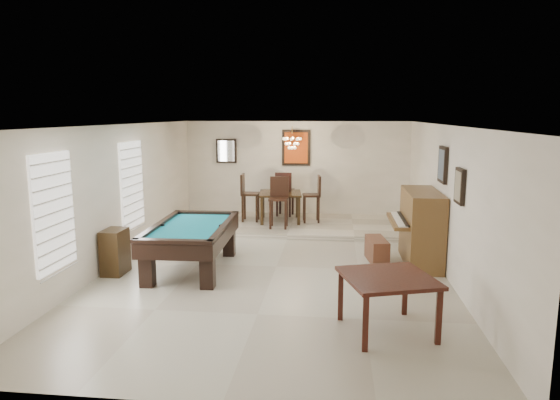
% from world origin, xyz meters
% --- Properties ---
extents(ground_plane, '(6.00, 9.00, 0.02)m').
position_xyz_m(ground_plane, '(0.00, 0.00, -0.01)').
color(ground_plane, beige).
extents(wall_back, '(6.00, 0.04, 2.60)m').
position_xyz_m(wall_back, '(0.00, 4.50, 1.30)').
color(wall_back, silver).
rests_on(wall_back, ground_plane).
extents(wall_front, '(6.00, 0.04, 2.60)m').
position_xyz_m(wall_front, '(0.00, -4.50, 1.30)').
color(wall_front, silver).
rests_on(wall_front, ground_plane).
extents(wall_left, '(0.04, 9.00, 2.60)m').
position_xyz_m(wall_left, '(-3.00, 0.00, 1.30)').
color(wall_left, silver).
rests_on(wall_left, ground_plane).
extents(wall_right, '(0.04, 9.00, 2.60)m').
position_xyz_m(wall_right, '(3.00, 0.00, 1.30)').
color(wall_right, silver).
rests_on(wall_right, ground_plane).
extents(ceiling, '(6.00, 9.00, 0.04)m').
position_xyz_m(ceiling, '(0.00, 0.00, 2.60)').
color(ceiling, white).
rests_on(ceiling, wall_back).
extents(dining_step, '(6.00, 2.50, 0.12)m').
position_xyz_m(dining_step, '(0.00, 3.25, 0.06)').
color(dining_step, beige).
rests_on(dining_step, ground_plane).
extents(window_left_front, '(0.06, 1.00, 1.70)m').
position_xyz_m(window_left_front, '(-2.97, -2.20, 1.40)').
color(window_left_front, white).
rests_on(window_left_front, wall_left).
extents(window_left_rear, '(0.06, 1.00, 1.70)m').
position_xyz_m(window_left_rear, '(-2.97, 0.60, 1.40)').
color(window_left_rear, white).
rests_on(window_left_rear, wall_left).
extents(pool_table, '(1.37, 2.44, 0.80)m').
position_xyz_m(pool_table, '(-1.50, -0.34, 0.40)').
color(pool_table, black).
rests_on(pool_table, ground_plane).
extents(square_table, '(1.36, 1.36, 0.75)m').
position_xyz_m(square_table, '(1.75, -2.60, 0.37)').
color(square_table, black).
rests_on(square_table, ground_plane).
extents(upright_piano, '(0.93, 1.66, 1.38)m').
position_xyz_m(upright_piano, '(2.52, 0.53, 0.69)').
color(upright_piano, brown).
rests_on(upright_piano, ground_plane).
extents(piano_bench, '(0.43, 0.84, 0.45)m').
position_xyz_m(piano_bench, '(1.87, 0.55, 0.22)').
color(piano_bench, '#5B2F1D').
rests_on(piano_bench, ground_plane).
extents(apothecary_chest, '(0.35, 0.53, 0.80)m').
position_xyz_m(apothecary_chest, '(-2.78, -0.72, 0.40)').
color(apothecary_chest, black).
rests_on(apothecary_chest, ground_plane).
extents(dining_table, '(1.14, 1.14, 0.85)m').
position_xyz_m(dining_table, '(-0.31, 3.40, 0.55)').
color(dining_table, black).
rests_on(dining_table, dining_step).
extents(flower_vase, '(0.15, 0.15, 0.21)m').
position_xyz_m(flower_vase, '(-0.31, 3.40, 1.08)').
color(flower_vase, red).
rests_on(flower_vase, dining_table).
extents(dining_chair_south, '(0.45, 0.45, 1.20)m').
position_xyz_m(dining_chair_south, '(-0.26, 2.67, 0.72)').
color(dining_chair_south, black).
rests_on(dining_chair_south, dining_step).
extents(dining_chair_north, '(0.48, 0.48, 1.17)m').
position_xyz_m(dining_chair_north, '(-0.26, 4.13, 0.71)').
color(dining_chair_north, black).
rests_on(dining_chair_north, dining_step).
extents(dining_chair_west, '(0.45, 0.45, 1.19)m').
position_xyz_m(dining_chair_west, '(-1.06, 3.36, 0.72)').
color(dining_chair_west, black).
rests_on(dining_chair_west, dining_step).
extents(dining_chair_east, '(0.48, 0.48, 1.16)m').
position_xyz_m(dining_chair_east, '(0.47, 3.42, 0.70)').
color(dining_chair_east, black).
rests_on(dining_chair_east, dining_step).
extents(chandelier, '(0.44, 0.44, 0.60)m').
position_xyz_m(chandelier, '(0.00, 3.20, 2.20)').
color(chandelier, '#FFE5B2').
rests_on(chandelier, ceiling).
extents(back_painting, '(0.75, 0.06, 0.95)m').
position_xyz_m(back_painting, '(0.00, 4.46, 1.90)').
color(back_painting, '#D84C14').
rests_on(back_painting, wall_back).
extents(back_mirror, '(0.55, 0.06, 0.65)m').
position_xyz_m(back_mirror, '(-1.90, 4.46, 1.80)').
color(back_mirror, white).
rests_on(back_mirror, wall_back).
extents(right_picture_upper, '(0.06, 0.55, 0.65)m').
position_xyz_m(right_picture_upper, '(2.96, 0.30, 1.90)').
color(right_picture_upper, slate).
rests_on(right_picture_upper, wall_right).
extents(right_picture_lower, '(0.06, 0.45, 0.55)m').
position_xyz_m(right_picture_lower, '(2.96, -1.00, 1.70)').
color(right_picture_lower, gray).
rests_on(right_picture_lower, wall_right).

